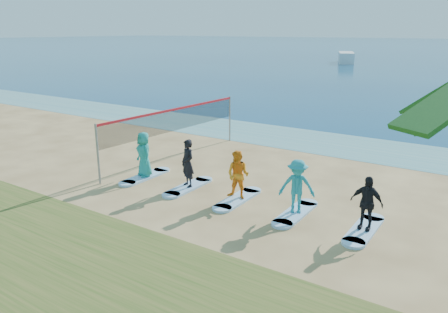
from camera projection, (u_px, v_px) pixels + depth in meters
The scene contains 14 objects.
ground at pixel (223, 204), 15.72m from camera, with size 600.00×600.00×0.00m, color tan.
shallow_water at pixel (328, 143), 24.12m from camera, with size 600.00×600.00×0.00m, color teal.
volleyball_net at pixel (174, 120), 20.73m from camera, with size 0.59×9.08×2.50m.
boat_offshore_a at pixel (346, 63), 81.30m from camera, with size 2.55×8.98×1.92m, color silver.
surfboard_0 at pixel (145, 176), 18.54m from camera, with size 0.70×2.20×0.09m, color #9CCAF1.
student_0 at pixel (144, 154), 18.27m from camera, with size 0.92×0.60×1.89m, color teal.
surfboard_1 at pixel (188, 187), 17.32m from camera, with size 0.70×2.20×0.09m, color #9CCAF1.
student_1 at pixel (188, 163), 17.04m from camera, with size 0.69×0.45×1.89m, color black.
surfboard_2 at pixel (238, 199), 16.09m from camera, with size 0.70×2.20×0.09m, color #9CCAF1.
student_2 at pixel (238, 175), 15.82m from camera, with size 0.87×0.68×1.79m, color orange.
surfboard_3 at pixel (296, 213), 14.86m from camera, with size 0.70×2.20×0.09m, color #9CCAF1.
student_3 at pixel (297, 186), 14.59m from camera, with size 1.20×0.69×1.85m, color teal.
surfboard_4 at pixel (364, 230), 13.63m from camera, with size 0.70×2.20×0.09m, color #9CCAF1.
student_4 at pixel (366, 203), 13.38m from camera, with size 1.01×0.42×1.72m, color black.
Camera 1 is at (8.09, -12.16, 6.08)m, focal length 35.00 mm.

